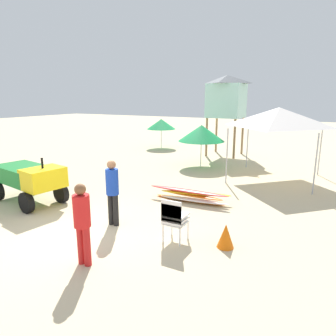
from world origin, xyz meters
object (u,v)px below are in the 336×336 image
stacked_plastic_chairs (174,217)px  beach_umbrella_left (201,133)px  popup_canopy (279,117)px  utility_cart (30,178)px  beach_umbrella_mid (161,124)px  surfboard_pile (191,196)px  lifeguard_near_left (112,188)px  lifeguard_tower (226,97)px  lifeguard_near_center (82,219)px  traffic_cone_near (226,236)px

stacked_plastic_chairs → beach_umbrella_left: size_ratio=0.48×
popup_canopy → beach_umbrella_left: bearing=168.5°
utility_cart → beach_umbrella_mid: (-1.68, 11.03, 0.73)m
surfboard_pile → lifeguard_near_left: size_ratio=1.57×
popup_canopy → beach_umbrella_left: popup_canopy is taller
stacked_plastic_chairs → surfboard_pile: bearing=106.0°
lifeguard_tower → beach_umbrella_left: lifeguard_tower is taller
lifeguard_near_left → beach_umbrella_mid: 12.27m
utility_cart → beach_umbrella_mid: beach_umbrella_mid is taller
lifeguard_near_center → lifeguard_tower: (-1.32, 12.44, 2.28)m
lifeguard_near_left → lifeguard_tower: size_ratio=0.39×
surfboard_pile → beach_umbrella_mid: bearing=124.9°
utility_cart → stacked_plastic_chairs: size_ratio=2.66×
beach_umbrella_left → beach_umbrella_mid: beach_umbrella_left is taller
lifeguard_near_center → lifeguard_tower: bearing=96.0°
surfboard_pile → popup_canopy: 5.01m
utility_cart → stacked_plastic_chairs: 5.13m
stacked_plastic_chairs → lifeguard_near_left: lifeguard_near_left is taller
lifeguard_near_center → beach_umbrella_mid: 14.17m
lifeguard_tower → utility_cart: bearing=-104.4°
beach_umbrella_mid → lifeguard_near_left: bearing=-65.9°
traffic_cone_near → lifeguard_near_center: bearing=-137.9°
utility_cart → beach_umbrella_left: 7.73m
lifeguard_near_center → popup_canopy: bearing=76.1°
stacked_plastic_chairs → beach_umbrella_left: (-2.46, 7.48, 0.96)m
utility_cart → lifeguard_near_left: size_ratio=1.60×
popup_canopy → traffic_cone_near: popup_canopy is taller
stacked_plastic_chairs → lifeguard_near_center: 2.01m
utility_cart → surfboard_pile: 5.00m
lifeguard_near_center → beach_umbrella_left: bearing=98.5°
utility_cart → lifeguard_tower: (2.71, 10.52, 2.43)m
beach_umbrella_left → beach_umbrella_mid: bearing=138.6°
lifeguard_near_left → popup_canopy: size_ratio=0.55×
utility_cart → lifeguard_tower: 11.13m
stacked_plastic_chairs → beach_umbrella_mid: 13.22m
lifeguard_near_left → beach_umbrella_left: beach_umbrella_left is taller
beach_umbrella_left → lifeguard_tower: bearing=89.1°
stacked_plastic_chairs → utility_cart: bearing=177.0°
lifeguard_near_center → beach_umbrella_mid: (-5.71, 12.96, 0.58)m
utility_cart → beach_umbrella_left: beach_umbrella_left is taller
beach_umbrella_mid → beach_umbrella_left: bearing=-41.4°
utility_cart → popup_canopy: (6.12, 6.51, 1.65)m
beach_umbrella_left → traffic_cone_near: size_ratio=4.01×
stacked_plastic_chairs → lifeguard_tower: lifeguard_tower is taller
utility_cart → traffic_cone_near: 6.24m
surfboard_pile → beach_umbrella_mid: 10.63m
lifeguard_near_left → lifeguard_near_center: (0.70, -1.77, -0.03)m
lifeguard_tower → traffic_cone_near: bearing=-71.5°
stacked_plastic_chairs → lifeguard_near_left: (-1.79, 0.11, 0.37)m
beach_umbrella_mid → surfboard_pile: bearing=-55.1°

